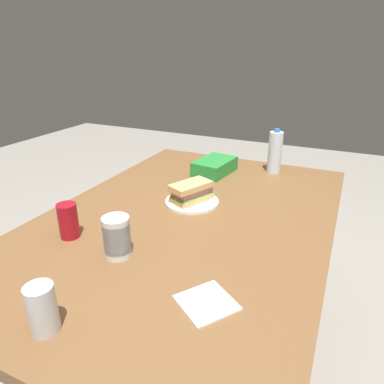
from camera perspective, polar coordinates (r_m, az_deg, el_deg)
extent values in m
plane|color=gray|center=(1.82, -0.56, -25.82)|extent=(8.00, 8.00, 0.00)
cube|color=brown|center=(1.35, -0.68, -4.73)|extent=(1.56, 1.04, 0.04)
cylinder|color=brown|center=(2.25, -3.20, -3.52)|extent=(0.07, 0.07, 0.72)
cylinder|color=brown|center=(2.04, 19.57, -7.98)|extent=(0.07, 0.07, 0.72)
cylinder|color=white|center=(1.44, 0.00, -1.61)|extent=(0.22, 0.22, 0.01)
cube|color=#DBB26B|center=(1.44, 0.00, -0.95)|extent=(0.19, 0.15, 0.02)
cube|color=#599E3F|center=(1.43, 0.00, -0.37)|extent=(0.18, 0.15, 0.01)
cube|color=#C6727A|center=(1.42, 0.00, 0.15)|extent=(0.18, 0.14, 0.02)
cube|color=yellow|center=(1.42, 0.00, 0.63)|extent=(0.17, 0.13, 0.01)
cube|color=#DBB26B|center=(1.40, -0.21, 1.00)|extent=(0.19, 0.15, 0.02)
cylinder|color=maroon|center=(1.25, -19.58, -4.45)|extent=(0.07, 0.07, 0.12)
cube|color=#268C38|center=(1.78, 3.72, 4.22)|extent=(0.25, 0.18, 0.07)
cylinder|color=silver|center=(1.82, 13.41, 6.32)|extent=(0.07, 0.07, 0.21)
cylinder|color=blue|center=(1.79, 13.74, 9.77)|extent=(0.03, 0.03, 0.02)
cylinder|color=silver|center=(1.11, -12.11, -7.97)|extent=(0.08, 0.08, 0.09)
cylinder|color=silver|center=(1.10, -12.18, -7.16)|extent=(0.08, 0.08, 0.09)
cylinder|color=silver|center=(1.09, -12.26, -6.35)|extent=(0.08, 0.08, 0.09)
cylinder|color=silver|center=(0.89, -23.29, -17.16)|extent=(0.07, 0.07, 0.12)
cube|color=white|center=(0.93, 2.41, -17.64)|extent=(0.18, 0.18, 0.01)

